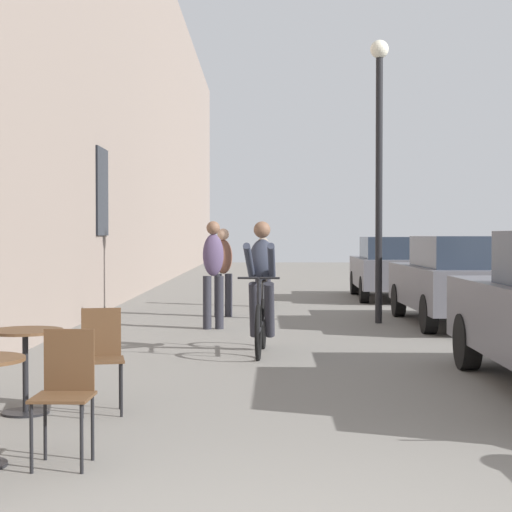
% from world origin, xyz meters
% --- Properties ---
extents(building_facade_left, '(0.54, 68.00, 10.32)m').
position_xyz_m(building_facade_left, '(-3.45, 14.00, 5.16)').
color(building_facade_left, gray).
rests_on(building_facade_left, ground_plane).
extents(cafe_chair_near_toward_wall, '(0.39, 0.39, 0.89)m').
position_xyz_m(cafe_chair_near_toward_wall, '(-1.40, 2.02, 0.52)').
color(cafe_chair_near_toward_wall, black).
rests_on(cafe_chair_near_toward_wall, ground_plane).
extents(cafe_table_mid, '(0.64, 0.64, 0.72)m').
position_xyz_m(cafe_table_mid, '(-2.11, 3.60, 0.52)').
color(cafe_table_mid, black).
rests_on(cafe_table_mid, ground_plane).
extents(cafe_chair_mid_toward_wall, '(0.45, 0.45, 0.89)m').
position_xyz_m(cafe_chair_mid_toward_wall, '(-1.48, 3.67, 0.52)').
color(cafe_chair_mid_toward_wall, black).
rests_on(cafe_chair_mid_toward_wall, ground_plane).
extents(cyclist_on_bicycle, '(0.52, 1.76, 1.74)m').
position_xyz_m(cyclist_on_bicycle, '(-0.09, 7.38, 0.81)').
color(cyclist_on_bicycle, black).
rests_on(cyclist_on_bicycle, ground_plane).
extents(pedestrian_near, '(0.38, 0.30, 1.76)m').
position_xyz_m(pedestrian_near, '(-0.87, 10.12, 0.99)').
color(pedestrian_near, '#26262D').
rests_on(pedestrian_near, ground_plane).
extents(pedestrian_mid, '(0.37, 0.29, 1.66)m').
position_xyz_m(pedestrian_mid, '(-0.80, 12.19, 0.93)').
color(pedestrian_mid, '#26262D').
rests_on(pedestrian_mid, ground_plane).
extents(pedestrian_far, '(0.37, 0.29, 1.70)m').
position_xyz_m(pedestrian_far, '(-0.05, 14.44, 0.96)').
color(pedestrian_far, '#26262D').
rests_on(pedestrian_far, ground_plane).
extents(street_lamp, '(0.32, 0.32, 4.90)m').
position_xyz_m(street_lamp, '(1.95, 11.06, 3.11)').
color(street_lamp, black).
rests_on(street_lamp, ground_plane).
extents(parked_car_second, '(1.81, 4.26, 1.51)m').
position_xyz_m(parked_car_second, '(3.31, 10.75, 0.78)').
color(parked_car_second, '#595960').
rests_on(parked_car_second, ground_plane).
extents(parked_car_third, '(1.89, 4.25, 1.49)m').
position_xyz_m(parked_car_third, '(3.07, 16.64, 0.77)').
color(parked_car_third, '#595960').
rests_on(parked_car_third, ground_plane).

